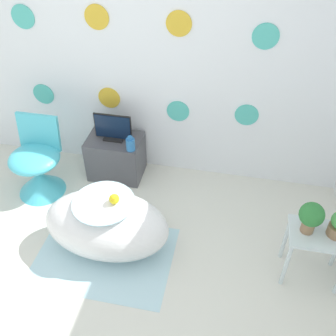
{
  "coord_description": "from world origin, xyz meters",
  "views": [
    {
      "loc": [
        0.91,
        -1.3,
        2.69
      ],
      "look_at": [
        0.45,
        0.9,
        0.81
      ],
      "focal_mm": 42.0,
      "sensor_mm": 36.0,
      "label": 1
    }
  ],
  "objects_px": {
    "bathtub": "(107,225)",
    "potted_plant_left": "(311,216)",
    "chair": "(38,169)",
    "vase": "(130,144)",
    "tv": "(113,129)"
  },
  "relations": [
    {
      "from": "bathtub",
      "to": "potted_plant_left",
      "type": "relative_size",
      "value": 3.95
    },
    {
      "from": "tv",
      "to": "chair",
      "type": "bearing_deg",
      "value": -148.78
    },
    {
      "from": "bathtub",
      "to": "vase",
      "type": "relative_size",
      "value": 6.87
    },
    {
      "from": "vase",
      "to": "potted_plant_left",
      "type": "relative_size",
      "value": 0.57
    },
    {
      "from": "tv",
      "to": "vase",
      "type": "height_order",
      "value": "tv"
    },
    {
      "from": "bathtub",
      "to": "vase",
      "type": "bearing_deg",
      "value": 91.1
    },
    {
      "from": "bathtub",
      "to": "potted_plant_left",
      "type": "xyz_separation_m",
      "value": [
        1.53,
        0.07,
        0.36
      ]
    },
    {
      "from": "bathtub",
      "to": "tv",
      "type": "bearing_deg",
      "value": 103.38
    },
    {
      "from": "vase",
      "to": "potted_plant_left",
      "type": "bearing_deg",
      "value": -25.48
    },
    {
      "from": "chair",
      "to": "potted_plant_left",
      "type": "bearing_deg",
      "value": -11.25
    },
    {
      "from": "vase",
      "to": "tv",
      "type": "bearing_deg",
      "value": 146.95
    },
    {
      "from": "potted_plant_left",
      "to": "vase",
      "type": "bearing_deg",
      "value": 154.52
    },
    {
      "from": "bathtub",
      "to": "tv",
      "type": "xyz_separation_m",
      "value": [
        -0.23,
        0.95,
        0.28
      ]
    },
    {
      "from": "vase",
      "to": "chair",
      "type": "bearing_deg",
      "value": -163.29
    },
    {
      "from": "bathtub",
      "to": "chair",
      "type": "bearing_deg",
      "value": 147.83
    }
  ]
}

